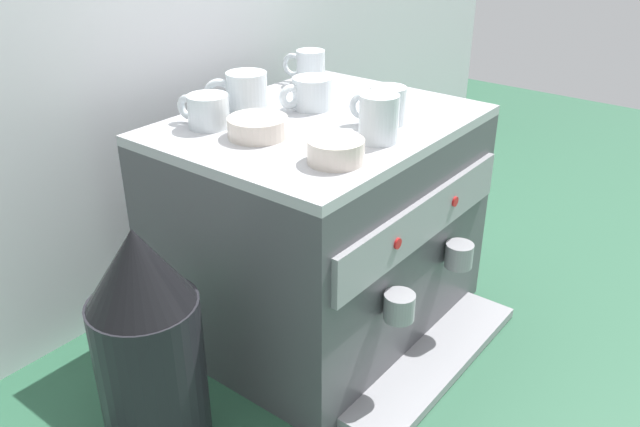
% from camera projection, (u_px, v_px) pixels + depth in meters
% --- Properties ---
extents(ground_plane, '(4.00, 4.00, 0.00)m').
position_uv_depth(ground_plane, '(320.00, 314.00, 1.47)').
color(ground_plane, '#28563D').
extents(tiled_backsplash_wall, '(2.80, 0.03, 0.92)m').
position_uv_depth(tiled_backsplash_wall, '(189.00, 84.00, 1.46)').
color(tiled_backsplash_wall, silver).
rests_on(tiled_backsplash_wall, ground_plane).
extents(espresso_machine, '(0.60, 0.58, 0.46)m').
position_uv_depth(espresso_machine, '(322.00, 225.00, 1.37)').
color(espresso_machine, '#4C4C51').
rests_on(espresso_machine, ground_plane).
extents(ceramic_cup_0, '(0.06, 0.10, 0.08)m').
position_uv_depth(ceramic_cup_0, '(309.00, 67.00, 1.47)').
color(ceramic_cup_0, silver).
rests_on(ceramic_cup_0, espresso_machine).
extents(ceramic_cup_1, '(0.10, 0.11, 0.08)m').
position_uv_depth(ceramic_cup_1, '(245.00, 94.00, 1.27)').
color(ceramic_cup_1, silver).
rests_on(ceramic_cup_1, espresso_machine).
extents(ceramic_cup_2, '(0.09, 0.09, 0.07)m').
position_uv_depth(ceramic_cup_2, '(385.00, 105.00, 1.23)').
color(ceramic_cup_2, silver).
rests_on(ceramic_cup_2, espresso_machine).
extents(ceramic_cup_3, '(0.10, 0.09, 0.08)m').
position_uv_depth(ceramic_cup_3, '(379.00, 117.00, 1.14)').
color(ceramic_cup_3, silver).
rests_on(ceramic_cup_3, espresso_machine).
extents(ceramic_cup_4, '(0.08, 0.11, 0.06)m').
position_uv_depth(ceramic_cup_4, '(207.00, 111.00, 1.21)').
color(ceramic_cup_4, silver).
rests_on(ceramic_cup_4, espresso_machine).
extents(ceramic_cup_5, '(0.11, 0.08, 0.06)m').
position_uv_depth(ceramic_cup_5, '(311.00, 93.00, 1.31)').
color(ceramic_cup_5, silver).
rests_on(ceramic_cup_5, espresso_machine).
extents(ceramic_bowl_0, '(0.09, 0.09, 0.04)m').
position_uv_depth(ceramic_bowl_0, '(336.00, 151.00, 1.06)').
color(ceramic_bowl_0, beige).
rests_on(ceramic_bowl_0, espresso_machine).
extents(ceramic_bowl_1, '(0.11, 0.11, 0.04)m').
position_uv_depth(ceramic_bowl_1, '(258.00, 127.00, 1.17)').
color(ceramic_bowl_1, beige).
rests_on(ceramic_bowl_1, espresso_machine).
extents(coffee_grinder, '(0.17, 0.17, 0.42)m').
position_uv_depth(coffee_grinder, '(149.00, 348.00, 1.04)').
color(coffee_grinder, black).
rests_on(coffee_grinder, ground_plane).
extents(milk_pitcher, '(0.08, 0.08, 0.12)m').
position_uv_depth(milk_pitcher, '(427.00, 227.00, 1.71)').
color(milk_pitcher, '#B7B7BC').
rests_on(milk_pitcher, ground_plane).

